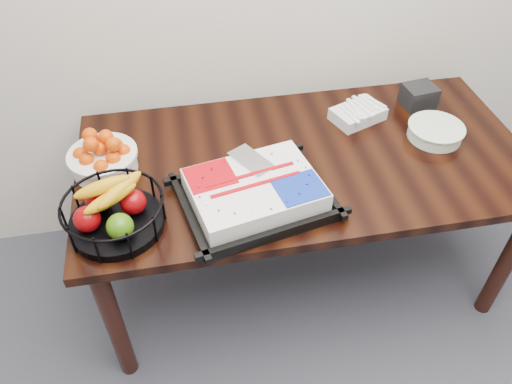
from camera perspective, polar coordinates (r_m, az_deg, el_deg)
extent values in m
cube|color=black|center=(2.02, 5.58, 3.66)|extent=(1.80, 0.90, 0.04)
cylinder|color=black|center=(2.04, -15.91, -14.14)|extent=(0.07, 0.07, 0.71)
cylinder|color=black|center=(2.52, -15.62, 0.13)|extent=(0.07, 0.07, 0.71)
cylinder|color=black|center=(2.39, 26.83, -6.93)|extent=(0.07, 0.07, 0.71)
cylinder|color=black|center=(2.81, 19.48, 4.38)|extent=(0.07, 0.07, 0.71)
cube|color=black|center=(1.80, -0.18, -0.93)|extent=(0.58, 0.50, 0.02)
cube|color=white|center=(1.77, -0.18, 0.22)|extent=(0.50, 0.42, 0.08)
cube|color=#AC030C|center=(1.79, -4.90, 2.55)|extent=(0.19, 0.18, 0.00)
cube|color=#0D2899|center=(1.70, 4.79, -0.24)|extent=(0.19, 0.18, 0.00)
cube|color=silver|center=(1.82, 0.21, 3.66)|extent=(0.17, 0.20, 0.00)
cylinder|color=white|center=(2.00, -16.96, 3.35)|extent=(0.25, 0.25, 0.08)
cylinder|color=white|center=(1.98, -17.17, 4.11)|extent=(0.26, 0.26, 0.01)
cylinder|color=black|center=(1.78, -15.59, -3.43)|extent=(0.32, 0.32, 0.03)
torus|color=black|center=(1.71, -16.19, -1.23)|extent=(0.34, 0.34, 0.01)
cylinder|color=white|center=(2.21, 19.79, 6.44)|extent=(0.22, 0.22, 0.05)
cylinder|color=white|center=(2.20, 19.97, 7.02)|extent=(0.23, 0.23, 0.01)
cube|color=silver|center=(2.23, 11.55, 8.73)|extent=(0.25, 0.21, 0.05)
cube|color=black|center=(2.38, 18.09, 10.39)|extent=(0.15, 0.13, 0.10)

